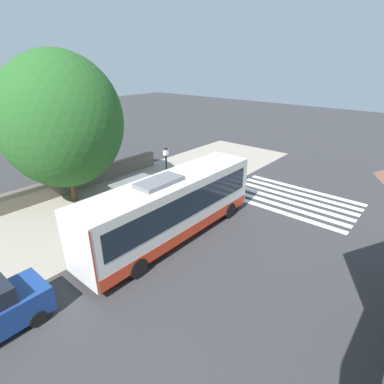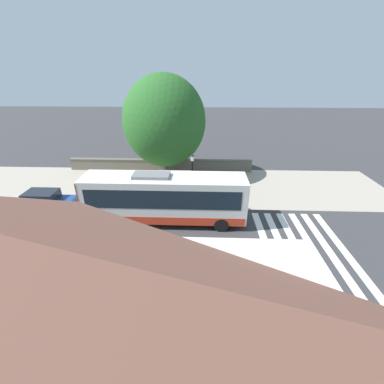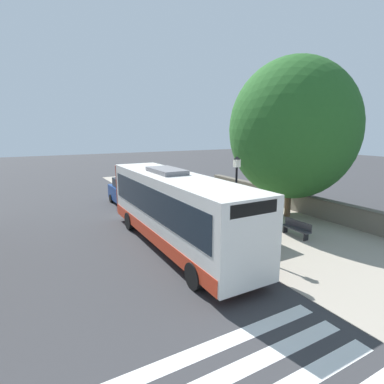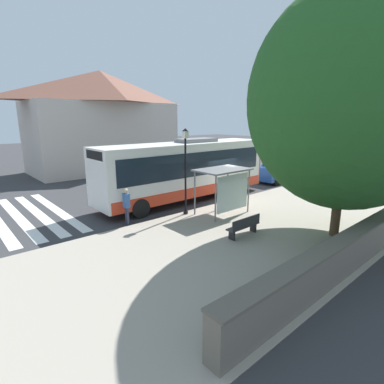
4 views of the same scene
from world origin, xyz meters
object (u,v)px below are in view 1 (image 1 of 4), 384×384
object	(u,v)px
bus	(172,206)
bench	(130,190)
bus_shelter	(135,187)
shade_tree	(61,121)
pedestrian	(204,187)
street_lamp_near	(167,176)

from	to	relation	value
bus	bench	size ratio (longest dim) A/B	6.47
bus_shelter	shade_tree	world-z (taller)	shade_tree
pedestrian	shade_tree	distance (m)	10.43
pedestrian	street_lamp_near	world-z (taller)	street_lamp_near
bus	street_lamp_near	world-z (taller)	street_lamp_near
pedestrian	street_lamp_near	size ratio (longest dim) A/B	0.40
shade_tree	bench	bearing A→B (deg)	50.18
bus_shelter	street_lamp_near	xyz separation A→B (m)	(1.30, 1.56, 0.64)
bus	shade_tree	xyz separation A→B (m)	(-8.77, -1.01, 3.73)
bus	bus_shelter	xyz separation A→B (m)	(-3.54, 0.35, 0.07)
pedestrian	bus	bearing A→B (deg)	-71.87
bus_shelter	street_lamp_near	world-z (taller)	street_lamp_near
bench	bus_shelter	bearing A→B (deg)	-31.23
pedestrian	shade_tree	bearing A→B (deg)	-139.59
bus	bus_shelter	bearing A→B (deg)	174.43
bench	street_lamp_near	bearing A→B (deg)	-1.40
bus_shelter	shade_tree	xyz separation A→B (m)	(-5.24, -1.35, 3.65)
bus	shade_tree	world-z (taller)	shade_tree
pedestrian	bench	world-z (taller)	pedestrian
street_lamp_near	shade_tree	bearing A→B (deg)	-156.02
street_lamp_near	bus	bearing A→B (deg)	-40.41
bus_shelter	bench	distance (m)	3.54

